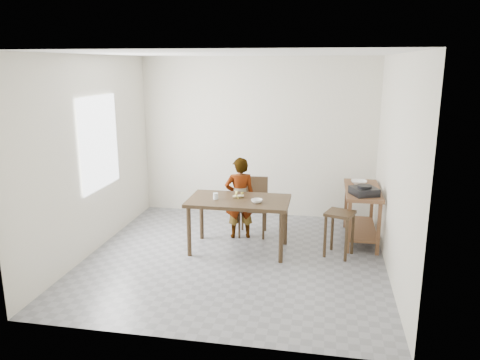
% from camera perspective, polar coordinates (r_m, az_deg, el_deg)
% --- Properties ---
extents(floor, '(4.00, 4.00, 0.04)m').
position_cam_1_polar(floor, '(6.48, -0.65, -9.64)').
color(floor, slate).
rests_on(floor, ground).
extents(ceiling, '(4.00, 4.00, 0.04)m').
position_cam_1_polar(ceiling, '(5.94, -0.73, 15.37)').
color(ceiling, white).
rests_on(ceiling, wall_back).
extents(wall_back, '(4.00, 0.04, 2.70)m').
position_cam_1_polar(wall_back, '(8.02, 2.11, 5.19)').
color(wall_back, silver).
rests_on(wall_back, ground).
extents(wall_front, '(4.00, 0.04, 2.70)m').
position_cam_1_polar(wall_front, '(4.16, -6.07, -3.28)').
color(wall_front, silver).
rests_on(wall_front, ground).
extents(wall_left, '(0.04, 4.00, 2.70)m').
position_cam_1_polar(wall_left, '(6.74, -17.80, 2.83)').
color(wall_left, silver).
rests_on(wall_left, ground).
extents(wall_right, '(0.04, 4.00, 2.70)m').
position_cam_1_polar(wall_right, '(6.02, 18.56, 1.48)').
color(wall_right, silver).
rests_on(wall_right, ground).
extents(window_pane, '(0.02, 1.10, 1.30)m').
position_cam_1_polar(window_pane, '(6.87, -16.75, 4.38)').
color(window_pane, white).
rests_on(window_pane, wall_left).
extents(dining_table, '(1.40, 0.80, 0.75)m').
position_cam_1_polar(dining_table, '(6.61, -0.16, -5.47)').
color(dining_table, '#382817').
rests_on(dining_table, floor).
extents(prep_counter, '(0.50, 1.20, 0.80)m').
position_cam_1_polar(prep_counter, '(7.19, 14.55, -4.11)').
color(prep_counter, brown).
rests_on(prep_counter, floor).
extents(child, '(0.52, 0.42, 1.24)m').
position_cam_1_polar(child, '(7.01, -0.02, -2.20)').
color(child, silver).
rests_on(child, floor).
extents(dining_chair, '(0.44, 0.44, 0.88)m').
position_cam_1_polar(dining_chair, '(7.17, 1.56, -3.35)').
color(dining_chair, '#382817').
rests_on(dining_chair, floor).
extents(stool, '(0.45, 0.45, 0.63)m').
position_cam_1_polar(stool, '(6.58, 11.98, -6.43)').
color(stool, '#382817').
rests_on(stool, floor).
extents(glass_tumbler, '(0.08, 0.08, 0.09)m').
position_cam_1_polar(glass_tumbler, '(6.49, -2.99, -1.97)').
color(glass_tumbler, silver).
rests_on(glass_tumbler, dining_table).
extents(small_bowl, '(0.18, 0.18, 0.05)m').
position_cam_1_polar(small_bowl, '(6.33, 2.06, -2.57)').
color(small_bowl, white).
rests_on(small_bowl, dining_table).
extents(banana, '(0.20, 0.16, 0.06)m').
position_cam_1_polar(banana, '(6.55, -0.22, -1.94)').
color(banana, '#FEE250').
rests_on(banana, dining_table).
extents(serving_bowl, '(0.25, 0.25, 0.06)m').
position_cam_1_polar(serving_bowl, '(7.30, 14.29, -0.29)').
color(serving_bowl, white).
rests_on(serving_bowl, prep_counter).
extents(gas_burner, '(0.43, 0.43, 0.11)m').
position_cam_1_polar(gas_burner, '(6.72, 14.90, -1.33)').
color(gas_burner, black).
rests_on(gas_burner, prep_counter).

